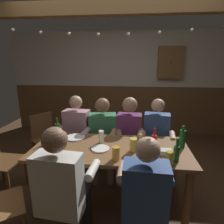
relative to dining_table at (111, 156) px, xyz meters
name	(u,v)px	position (x,y,z in m)	size (l,w,h in m)	color
ground_plane	(112,194)	(0.00, 0.16, -0.66)	(6.56, 6.56, 0.00)	#4C331E
back_wall_upper	(123,59)	(0.00, 2.62, 1.13)	(5.46, 0.12, 1.26)	beige
back_wall_wainscot	(122,109)	(0.00, 2.62, -0.08)	(5.46, 0.12, 1.16)	brown
ceiling_beam	(114,8)	(0.00, 0.33, 1.68)	(4.92, 0.14, 0.16)	brown
dining_table	(111,156)	(0.00, 0.00, 0.00)	(1.82, 0.81, 0.77)	brown
person_0	(76,132)	(-0.62, 0.64, 0.03)	(0.55, 0.54, 1.25)	#B78493
person_1	(103,134)	(-0.20, 0.64, 0.02)	(0.59, 0.59, 1.22)	#33724C
person_2	(129,134)	(0.20, 0.64, 0.03)	(0.52, 0.52, 1.24)	#6B2D66
person_3	(156,137)	(0.60, 0.63, 0.01)	(0.54, 0.53, 1.23)	#2D4C84
person_4	(63,185)	(-0.36, -0.63, 0.03)	(0.57, 0.55, 1.25)	silver
person_5	(145,193)	(0.37, -0.64, 0.00)	(0.52, 0.52, 1.20)	#2D4C84
chair_empty_far_end	(46,138)	(-1.22, 0.87, -0.18)	(0.61, 0.61, 0.88)	brown
table_candle	(141,137)	(0.36, 0.26, 0.15)	(0.04, 0.04, 0.08)	#F9E08C
condiment_caddy	(165,152)	(0.61, -0.10, 0.14)	(0.14, 0.10, 0.05)	#B2B7BC
plate_0	(75,137)	(-0.50, 0.23, 0.12)	(0.25, 0.25, 0.01)	white
plate_1	(100,149)	(-0.11, -0.07, 0.12)	(0.21, 0.21, 0.01)	white
bottle_0	(58,131)	(-0.70, 0.17, 0.22)	(0.06, 0.06, 0.29)	#195923
bottle_1	(154,140)	(0.51, 0.08, 0.19)	(0.06, 0.06, 0.23)	red
bottle_2	(176,153)	(0.69, -0.25, 0.21)	(0.06, 0.06, 0.25)	#195923
bottle_3	(182,138)	(0.83, 0.09, 0.22)	(0.07, 0.07, 0.27)	#195923
pint_glass_0	(116,153)	(0.09, -0.28, 0.18)	(0.08, 0.08, 0.14)	gold
pint_glass_1	(101,137)	(-0.13, 0.12, 0.19)	(0.06, 0.06, 0.16)	white
pint_glass_2	(170,158)	(0.62, -0.33, 0.18)	(0.07, 0.07, 0.14)	gold
pint_glass_3	(133,145)	(0.26, -0.07, 0.19)	(0.08, 0.08, 0.15)	#E5C64C
pint_glass_4	(156,158)	(0.49, -0.30, 0.16)	(0.06, 0.06, 0.10)	white
wall_dart_cabinet	(171,62)	(1.07, 2.49, 1.06)	(0.56, 0.15, 0.70)	brown
string_lights	(113,28)	(0.00, 0.28, 1.46)	(3.86, 0.04, 0.20)	#F9EAB2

